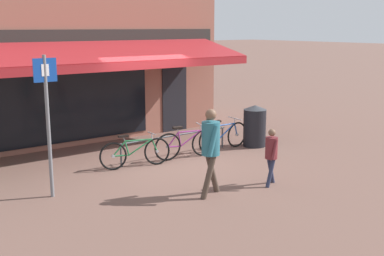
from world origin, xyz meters
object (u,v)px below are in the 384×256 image
pedestrian_adult (211,143)px  litter_bin (255,126)px  pedestrian_child (271,151)px  parking_sign (47,113)px  bicycle_blue (223,136)px  bicycle_green (135,152)px  bicycle_purple (186,144)px

pedestrian_adult → litter_bin: bearing=37.0°
pedestrian_adult → pedestrian_child: pedestrian_adult is taller
parking_sign → bicycle_blue: bearing=8.5°
pedestrian_child → bicycle_blue: bearing=66.4°
litter_bin → bicycle_green: bearing=176.8°
pedestrian_child → bicycle_purple: bearing=91.8°
pedestrian_child → parking_sign: (-3.89, 2.05, 0.93)m
pedestrian_adult → parking_sign: (-2.50, 1.78, 0.60)m
bicycle_green → pedestrian_adult: pedestrian_adult is taller
pedestrian_adult → pedestrian_child: size_ratio=1.44×
pedestrian_child → litter_bin: (2.07, 2.61, -0.15)m
bicycle_green → pedestrian_child: bearing=-48.5°
pedestrian_child → litter_bin: 3.34m
litter_bin → pedestrian_adult: bearing=-146.0°
bicycle_purple → bicycle_blue: bearing=13.5°
pedestrian_child → bicycle_green: bearing=117.2°
parking_sign → bicycle_purple: bearing=10.1°
litter_bin → pedestrian_child: bearing=-128.4°
bicycle_green → parking_sign: size_ratio=0.62×
bicycle_green → bicycle_purple: bicycle_purple is taller
bicycle_green → litter_bin: litter_bin is taller
bicycle_blue → parking_sign: (-4.99, -0.74, 1.28)m
bicycle_purple → litter_bin: bearing=7.4°
bicycle_green → bicycle_purple: (1.40, -0.11, 0.02)m
bicycle_blue → litter_bin: size_ratio=1.50×
pedestrian_adult → litter_bin: (3.46, 2.34, -0.48)m
bicycle_blue → litter_bin: litter_bin is taller
pedestrian_adult → bicycle_blue: bearing=48.3°
litter_bin → parking_sign: 6.09m
bicycle_blue → pedestrian_adult: (-2.49, -2.52, 0.68)m
bicycle_purple → bicycle_blue: bicycle_purple is taller
bicycle_green → litter_bin: (3.66, -0.20, 0.22)m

